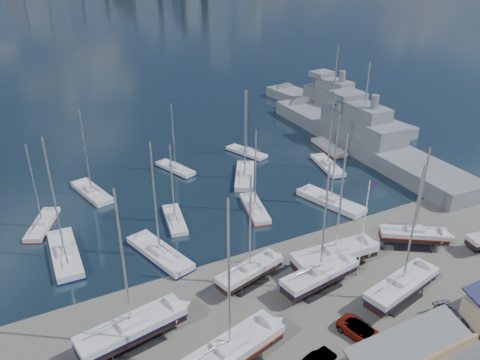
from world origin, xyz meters
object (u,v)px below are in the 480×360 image
flagpole (365,222)px  sailboat_cradle_0 (132,329)px  naval_ship_west (332,108)px  naval_ship_east (360,140)px

flagpole → sailboat_cradle_0: bearing=177.0°
naval_ship_west → flagpole: naval_ship_west is taller
naval_ship_east → naval_ship_west: bearing=-20.2°
naval_ship_east → sailboat_cradle_0: bearing=121.7°
naval_ship_east → flagpole: 42.54m
naval_ship_east → flagpole: naval_ship_east is taller
sailboat_cradle_0 → naval_ship_east: size_ratio=0.32×
sailboat_cradle_0 → naval_ship_east: bearing=19.9°
sailboat_cradle_0 → naval_ship_west: (62.92, 50.34, -0.48)m
sailboat_cradle_0 → naval_ship_west: sailboat_cradle_0 is taller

